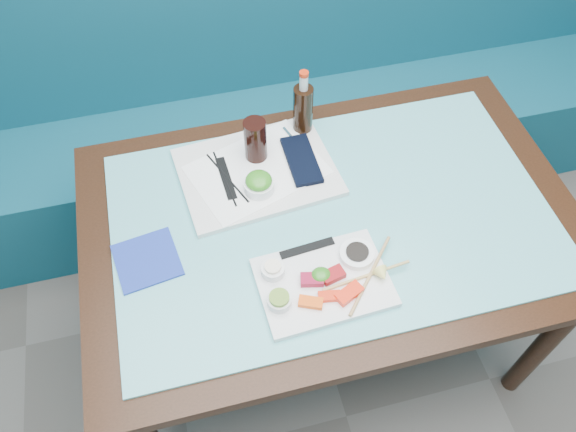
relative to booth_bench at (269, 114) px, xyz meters
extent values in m
cube|color=#0E4A5C|center=(0.00, -0.07, -0.15)|extent=(3.00, 0.55, 0.45)
cube|color=#0E4A5C|center=(0.00, 0.15, 0.33)|extent=(3.00, 0.12, 0.95)
cube|color=black|center=(0.00, -0.84, 0.36)|extent=(1.40, 0.90, 0.04)
cylinder|color=black|center=(0.62, -1.21, -0.02)|extent=(0.06, 0.06, 0.71)
cylinder|color=black|center=(-0.62, -0.47, -0.02)|extent=(0.06, 0.06, 0.71)
cylinder|color=black|center=(0.62, -0.47, -0.02)|extent=(0.06, 0.06, 0.71)
cube|color=#5AB0B5|center=(0.00, -0.84, 0.38)|extent=(1.22, 0.76, 0.01)
cube|color=silver|center=(-0.09, -1.04, 0.39)|extent=(0.34, 0.25, 0.02)
cube|color=#F54F09|center=(-0.14, -1.10, 0.41)|extent=(0.07, 0.05, 0.01)
cube|color=red|center=(-0.09, -1.09, 0.41)|extent=(0.06, 0.04, 0.01)
cube|color=#FB260A|center=(-0.04, -1.10, 0.41)|extent=(0.08, 0.06, 0.02)
cube|color=maroon|center=(-0.12, -1.04, 0.41)|extent=(0.06, 0.05, 0.02)
cube|color=maroon|center=(-0.06, -1.04, 0.41)|extent=(0.07, 0.05, 0.02)
ellipsoid|color=#2C771B|center=(-0.09, -1.03, 0.41)|extent=(0.07, 0.06, 0.03)
cylinder|color=white|center=(-0.21, -1.08, 0.41)|extent=(0.06, 0.06, 0.03)
cylinder|color=olive|center=(-0.21, -1.08, 0.43)|extent=(0.07, 0.07, 0.01)
cylinder|color=white|center=(-0.21, -0.99, 0.41)|extent=(0.08, 0.08, 0.03)
cylinder|color=white|center=(-0.21, -0.99, 0.43)|extent=(0.05, 0.05, 0.01)
cylinder|color=white|center=(0.02, -0.99, 0.41)|extent=(0.12, 0.12, 0.02)
cylinder|color=black|center=(0.02, -0.99, 0.42)|extent=(0.08, 0.08, 0.01)
cone|color=#FFF578|center=(0.06, -1.07, 0.42)|extent=(0.04, 0.04, 0.04)
cube|color=black|center=(-0.10, -0.94, 0.40)|extent=(0.15, 0.04, 0.00)
cylinder|color=tan|center=(0.02, -1.06, 0.40)|extent=(0.24, 0.04, 0.01)
cylinder|color=tan|center=(0.03, -1.06, 0.40)|extent=(0.18, 0.20, 0.01)
cube|color=silver|center=(-0.17, -0.64, 0.39)|extent=(0.48, 0.38, 0.02)
cube|color=white|center=(-0.17, -0.64, 0.40)|extent=(0.44, 0.37, 0.00)
cylinder|color=white|center=(-0.18, -0.71, 0.42)|extent=(0.11, 0.11, 0.03)
ellipsoid|color=#32811D|center=(-0.18, -0.71, 0.44)|extent=(0.10, 0.10, 0.04)
cylinder|color=black|center=(-0.16, -0.58, 0.47)|extent=(0.08, 0.08, 0.14)
cube|color=black|center=(-0.04, -0.64, 0.41)|extent=(0.09, 0.19, 0.02)
cylinder|color=white|center=(-0.04, -0.53, 0.41)|extent=(0.03, 0.08, 0.01)
cylinder|color=black|center=(-0.27, -0.65, 0.40)|extent=(0.03, 0.22, 0.01)
cylinder|color=black|center=(-0.26, -0.65, 0.40)|extent=(0.09, 0.21, 0.01)
cube|color=black|center=(-0.27, -0.65, 0.40)|extent=(0.04, 0.17, 0.00)
cylinder|color=black|center=(0.00, -0.50, 0.47)|extent=(0.08, 0.08, 0.17)
cylinder|color=silver|center=(0.00, -0.50, 0.58)|extent=(0.03, 0.03, 0.05)
cylinder|color=red|center=(0.00, -0.50, 0.61)|extent=(0.03, 0.03, 0.01)
cube|color=navy|center=(-0.52, -0.86, 0.39)|extent=(0.18, 0.18, 0.01)
camera|label=1|loc=(-0.35, -1.71, 1.65)|focal=35.00mm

